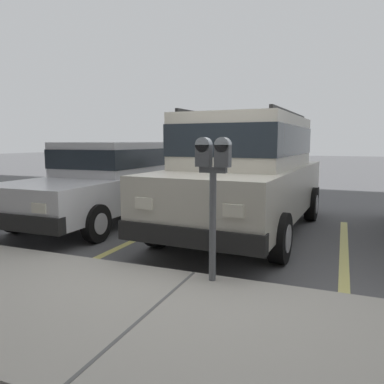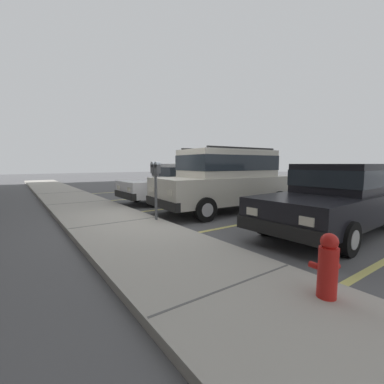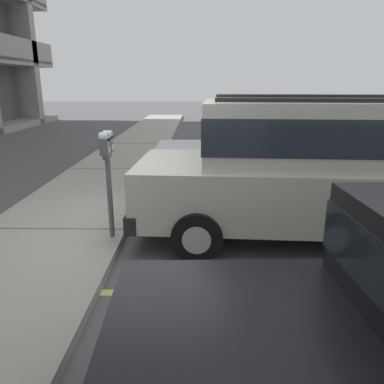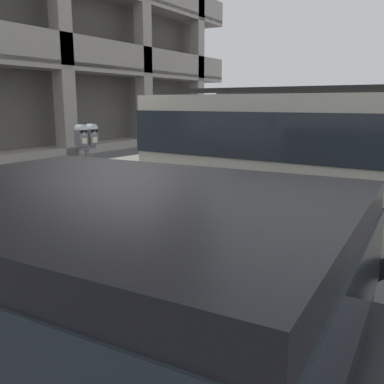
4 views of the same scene
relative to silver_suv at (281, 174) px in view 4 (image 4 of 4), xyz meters
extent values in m
cube|color=#565659|center=(-0.05, 2.38, -1.14)|extent=(80.00, 80.00, 0.10)
cube|color=#ADA89E|center=(-0.05, 3.68, -1.03)|extent=(40.00, 2.20, 0.12)
cube|color=#606060|center=(-0.05, 3.68, -0.97)|extent=(0.03, 2.16, 0.00)
cube|color=#606060|center=(3.95, 3.68, -0.97)|extent=(0.03, 2.16, 0.00)
cube|color=#606060|center=(7.95, 3.68, -0.97)|extent=(0.03, 2.16, 0.00)
cube|color=#DBD16B|center=(-1.60, 0.98, -1.08)|extent=(0.12, 4.80, 0.01)
cube|color=#DBD16B|center=(1.49, 0.98, -1.08)|extent=(0.12, 4.80, 0.01)
cube|color=#DBD16B|center=(4.58, 0.98, -1.08)|extent=(0.12, 4.80, 0.01)
cube|color=#DBD16B|center=(7.66, 0.98, -1.08)|extent=(0.12, 4.80, 0.01)
cube|color=beige|center=(0.00, 0.02, -0.36)|extent=(2.10, 4.79, 0.80)
cube|color=beige|center=(0.00, -0.03, 0.46)|extent=(1.78, 3.00, 0.84)
cube|color=#232B33|center=(0.00, -0.03, 0.48)|extent=(1.80, 3.02, 0.46)
cube|color=black|center=(0.13, 2.33, -0.64)|extent=(1.88, 0.26, 0.24)
cube|color=silver|center=(0.70, 2.35, -0.28)|extent=(0.24, 0.04, 0.14)
cube|color=silver|center=(-0.44, 2.41, -0.28)|extent=(0.24, 0.04, 0.14)
cylinder|color=black|center=(0.98, 1.43, -0.76)|extent=(0.24, 0.67, 0.66)
cylinder|color=#B2B2B7|center=(0.98, 1.43, -0.76)|extent=(0.24, 0.37, 0.36)
cylinder|color=black|center=(-0.82, 1.53, -0.76)|extent=(0.24, 0.67, 0.66)
cylinder|color=#B2B2B7|center=(-0.82, 1.53, -0.76)|extent=(0.24, 0.37, 0.36)
cube|color=black|center=(0.69, -0.07, 0.92)|extent=(0.19, 2.62, 0.05)
cube|color=black|center=(-0.69, 0.01, 0.92)|extent=(0.19, 2.62, 0.05)
cube|color=black|center=(-3.35, -0.15, -0.49)|extent=(1.89, 4.47, 0.60)
cube|color=black|center=(-3.34, -0.45, 0.13)|extent=(1.58, 2.04, 0.64)
cube|color=#232B33|center=(-3.34, -0.45, 0.15)|extent=(1.61, 2.07, 0.35)
cylinder|color=black|center=(-2.58, 1.25, -0.79)|extent=(0.19, 0.61, 0.60)
cylinder|color=#B2B2B7|center=(-2.58, 1.25, -0.79)|extent=(0.19, 0.34, 0.33)
cube|color=silver|center=(2.80, 0.21, -0.49)|extent=(1.71, 4.40, 0.60)
cube|color=silver|center=(2.80, -0.09, 0.13)|extent=(1.50, 1.98, 0.64)
cube|color=#232B33|center=(2.80, -0.09, 0.15)|extent=(1.52, 2.01, 0.35)
cube|color=black|center=(2.81, 2.37, -0.67)|extent=(1.73, 0.16, 0.24)
cube|color=silver|center=(3.33, 2.42, -0.43)|extent=(0.24, 0.03, 0.14)
cube|color=silver|center=(2.28, 2.42, -0.43)|extent=(0.24, 0.03, 0.14)
cylinder|color=black|center=(3.64, 1.58, -0.79)|extent=(0.16, 0.60, 0.60)
cylinder|color=#B2B2B7|center=(3.64, 1.58, -0.79)|extent=(0.18, 0.33, 0.33)
cylinder|color=black|center=(1.97, 1.58, -0.79)|extent=(0.16, 0.60, 0.60)
cylinder|color=#B2B2B7|center=(1.97, 1.58, -0.79)|extent=(0.18, 0.33, 0.33)
cylinder|color=#595B60|center=(-0.31, 2.73, -0.41)|extent=(0.07, 0.07, 1.12)
cube|color=#595B60|center=(-0.31, 2.73, 0.18)|extent=(0.28, 0.06, 0.06)
cube|color=#515459|center=(-0.41, 2.73, 0.32)|extent=(0.15, 0.11, 0.22)
cylinder|color=#9EA8B2|center=(-0.41, 2.73, 0.43)|extent=(0.15, 0.11, 0.15)
cube|color=#B7B293|center=(-0.41, 2.67, 0.29)|extent=(0.08, 0.01, 0.08)
cube|color=#515459|center=(-0.21, 2.73, 0.32)|extent=(0.15, 0.11, 0.22)
cylinder|color=#9EA8B2|center=(-0.21, 2.73, 0.43)|extent=(0.15, 0.11, 0.15)
cube|color=#B7B293|center=(-0.21, 2.67, 0.29)|extent=(0.08, 0.01, 0.08)
camera|label=1|loc=(-1.51, 6.28, 0.46)|focal=35.00mm
camera|label=2|loc=(-6.11, 5.71, 0.45)|focal=24.00mm
camera|label=3|loc=(-5.19, 1.51, 1.13)|focal=35.00mm
camera|label=4|loc=(-4.64, -1.66, 0.80)|focal=40.00mm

